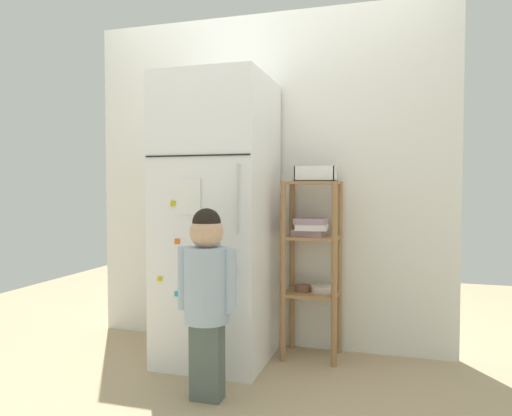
# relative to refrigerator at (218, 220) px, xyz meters

# --- Properties ---
(ground_plane) EXTENTS (6.00, 6.00, 0.00)m
(ground_plane) POSITION_rel_refrigerator_xyz_m (0.21, -0.02, -0.88)
(ground_plane) COLOR tan
(kitchen_wall_back) EXTENTS (2.49, 0.03, 2.25)m
(kitchen_wall_back) POSITION_rel_refrigerator_xyz_m (0.21, 0.36, 0.25)
(kitchen_wall_back) COLOR silver
(kitchen_wall_back) RESTS_ON ground
(refrigerator) EXTENTS (0.64, 0.70, 1.75)m
(refrigerator) POSITION_rel_refrigerator_xyz_m (0.00, 0.00, 0.00)
(refrigerator) COLOR white
(refrigerator) RESTS_ON ground
(child_standing) EXTENTS (0.31, 0.23, 0.97)m
(child_standing) POSITION_rel_refrigerator_xyz_m (0.16, -0.57, -0.29)
(child_standing) COLOR #525F58
(child_standing) RESTS_ON ground
(pantry_shelf_unit) EXTENTS (0.35, 0.29, 1.12)m
(pantry_shelf_unit) POSITION_rel_refrigerator_xyz_m (0.56, 0.19, -0.20)
(pantry_shelf_unit) COLOR #9E7247
(pantry_shelf_unit) RESTS_ON ground
(fruit_bin) EXTENTS (0.25, 0.18, 0.09)m
(fruit_bin) POSITION_rel_refrigerator_xyz_m (0.59, 0.18, 0.28)
(fruit_bin) COLOR white
(fruit_bin) RESTS_ON pantry_shelf_unit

